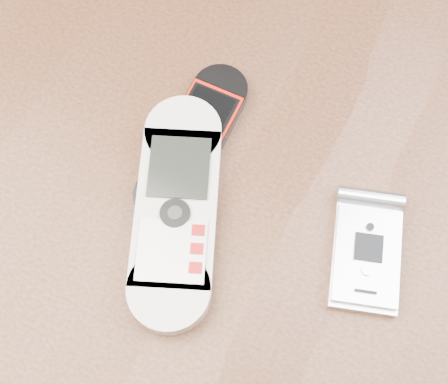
{
  "coord_description": "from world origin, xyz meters",
  "views": [
    {
      "loc": [
        0.07,
        -0.15,
        1.18
      ],
      "look_at": [
        0.01,
        0.0,
        0.76
      ],
      "focal_mm": 50.0,
      "sensor_mm": 36.0,
      "label": 1
    }
  ],
  "objects_px": {
    "table": "(219,236)",
    "nokia_black_red": "(193,142)",
    "motorola_razr": "(367,253)",
    "nokia_white": "(177,209)"
  },
  "relations": [
    {
      "from": "table",
      "to": "nokia_black_red",
      "type": "height_order",
      "value": "nokia_black_red"
    },
    {
      "from": "nokia_black_red",
      "to": "motorola_razr",
      "type": "xyz_separation_m",
      "value": [
        0.15,
        -0.03,
        0.0
      ]
    },
    {
      "from": "table",
      "to": "nokia_black_red",
      "type": "xyz_separation_m",
      "value": [
        -0.03,
        0.03,
        0.11
      ]
    },
    {
      "from": "nokia_white",
      "to": "table",
      "type": "bearing_deg",
      "value": 30.3
    },
    {
      "from": "nokia_black_red",
      "to": "table",
      "type": "bearing_deg",
      "value": -38.96
    },
    {
      "from": "nokia_white",
      "to": "nokia_black_red",
      "type": "distance_m",
      "value": 0.05
    },
    {
      "from": "nokia_black_red",
      "to": "motorola_razr",
      "type": "height_order",
      "value": "same"
    },
    {
      "from": "nokia_black_red",
      "to": "motorola_razr",
      "type": "bearing_deg",
      "value": -9.8
    },
    {
      "from": "nokia_white",
      "to": "motorola_razr",
      "type": "relative_size",
      "value": 1.91
    },
    {
      "from": "table",
      "to": "nokia_white",
      "type": "relative_size",
      "value": 6.82
    }
  ]
}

